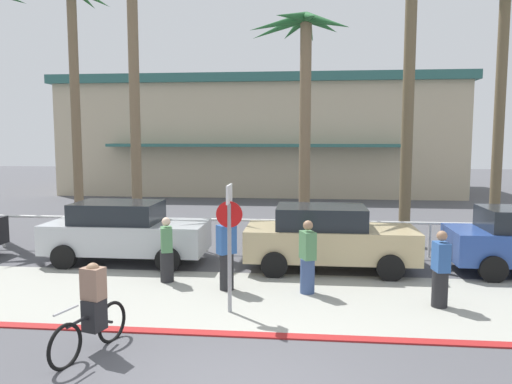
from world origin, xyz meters
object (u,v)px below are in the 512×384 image
(stop_sign_bike_lane, at_px, (229,230))
(palm_tree_4, at_px, (409,14))
(palm_tree_3, at_px, (303,66))
(car_silver_1, at_px, (125,231))
(car_tan_2, at_px, (328,237))
(pedestrian_0, at_px, (227,255))
(pedestrian_2, at_px, (440,273))
(palm_tree_1, at_px, (73,47))
(pedestrian_3, at_px, (308,260))
(palm_tree_2, at_px, (132,32))
(palm_tree_5, at_px, (503,43))
(pedestrian_1, at_px, (167,253))
(cyclist_black_0, at_px, (92,310))

(stop_sign_bike_lane, bearing_deg, palm_tree_4, 56.41)
(palm_tree_3, bearing_deg, car_silver_1, -148.87)
(palm_tree_3, relative_size, car_tan_2, 1.67)
(pedestrian_0, bearing_deg, car_tan_2, 40.76)
(pedestrian_2, bearing_deg, pedestrian_0, 171.19)
(palm_tree_1, relative_size, car_tan_2, 2.10)
(pedestrian_3, bearing_deg, palm_tree_2, 134.43)
(palm_tree_1, relative_size, palm_tree_5, 1.05)
(palm_tree_3, distance_m, pedestrian_3, 7.21)
(palm_tree_4, bearing_deg, pedestrian_3, -118.93)
(car_tan_2, distance_m, pedestrian_1, 4.19)
(stop_sign_bike_lane, relative_size, pedestrian_0, 1.44)
(palm_tree_5, bearing_deg, pedestrian_2, -115.58)
(stop_sign_bike_lane, height_order, pedestrian_3, stop_sign_bike_lane)
(palm_tree_4, distance_m, pedestrian_2, 8.99)
(stop_sign_bike_lane, relative_size, palm_tree_2, 0.27)
(palm_tree_2, relative_size, cyclist_black_0, 5.34)
(palm_tree_3, bearing_deg, palm_tree_2, 171.57)
(palm_tree_3, xyz_separation_m, pedestrian_3, (0.19, -5.27, -4.91))
(palm_tree_4, bearing_deg, pedestrian_1, -142.17)
(palm_tree_1, xyz_separation_m, pedestrian_1, (5.60, -7.34, -6.16))
(palm_tree_5, height_order, pedestrian_2, palm_tree_5)
(palm_tree_5, distance_m, pedestrian_2, 10.73)
(palm_tree_4, bearing_deg, palm_tree_3, -175.57)
(palm_tree_4, bearing_deg, pedestrian_0, -131.79)
(palm_tree_1, xyz_separation_m, cyclist_black_0, (5.49, -11.31, -6.19))
(palm_tree_4, distance_m, cyclist_black_0, 12.87)
(stop_sign_bike_lane, relative_size, palm_tree_1, 0.28)
(palm_tree_5, xyz_separation_m, pedestrian_0, (-8.38, -7.36, -5.84))
(stop_sign_bike_lane, height_order, car_tan_2, stop_sign_bike_lane)
(stop_sign_bike_lane, bearing_deg, pedestrian_1, 133.37)
(car_silver_1, distance_m, cyclist_black_0, 5.98)
(palm_tree_3, height_order, pedestrian_1, palm_tree_3)
(palm_tree_1, bearing_deg, palm_tree_5, -1.71)
(pedestrian_1, bearing_deg, palm_tree_1, 127.34)
(palm_tree_3, distance_m, palm_tree_4, 3.62)
(palm_tree_4, relative_size, car_tan_2, 2.20)
(palm_tree_2, xyz_separation_m, palm_tree_5, (12.57, 1.29, -0.34))
(pedestrian_0, relative_size, pedestrian_3, 1.07)
(palm_tree_1, relative_size, pedestrian_0, 5.21)
(palm_tree_2, xyz_separation_m, palm_tree_4, (9.07, -0.61, 0.26))
(car_silver_1, relative_size, pedestrian_3, 2.66)
(palm_tree_1, distance_m, car_tan_2, 12.64)
(palm_tree_4, bearing_deg, stop_sign_bike_lane, -123.59)
(palm_tree_4, height_order, car_silver_1, palm_tree_4)
(car_silver_1, distance_m, car_tan_2, 5.58)
(palm_tree_3, distance_m, palm_tree_5, 7.15)
(cyclist_black_0, bearing_deg, palm_tree_1, 115.90)
(palm_tree_3, bearing_deg, palm_tree_4, 4.43)
(cyclist_black_0, xyz_separation_m, pedestrian_2, (6.16, 2.78, 0.04))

